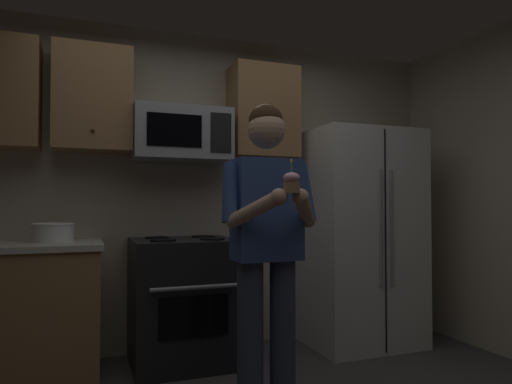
{
  "coord_description": "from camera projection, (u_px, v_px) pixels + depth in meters",
  "views": [
    {
      "loc": [
        -0.86,
        -2.06,
        1.18
      ],
      "look_at": [
        0.06,
        0.41,
        1.25
      ],
      "focal_mm": 32.39,
      "sensor_mm": 36.0,
      "label": 1
    }
  ],
  "objects": [
    {
      "name": "microwave",
      "position": [
        181.0,
        135.0,
        3.57
      ],
      "size": [
        0.74,
        0.41,
        0.4
      ],
      "color": "#9EA0A5"
    },
    {
      "name": "cabinet_row_upper",
      "position": [
        103.0,
        101.0,
        3.43
      ],
      "size": [
        2.78,
        0.36,
        0.76
      ],
      "color": "#9E7247"
    },
    {
      "name": "refrigerator",
      "position": [
        359.0,
        237.0,
        3.93
      ],
      "size": [
        0.9,
        0.75,
        1.8
      ],
      "color": "white",
      "rests_on": "ground"
    },
    {
      "name": "wall_back",
      "position": [
        193.0,
        190.0,
        3.87
      ],
      "size": [
        4.4,
        0.1,
        2.6
      ],
      "primitive_type": "cube",
      "color": "#B7AD99",
      "rests_on": "ground"
    },
    {
      "name": "oven_range",
      "position": [
        184.0,
        301.0,
        3.43
      ],
      "size": [
        0.76,
        0.7,
        0.93
      ],
      "color": "black",
      "rests_on": "ground"
    },
    {
      "name": "cupcake",
      "position": [
        292.0,
        182.0,
        2.34
      ],
      "size": [
        0.09,
        0.09,
        0.17
      ],
      "color": "#A87F56"
    },
    {
      "name": "person",
      "position": [
        267.0,
        237.0,
        2.64
      ],
      "size": [
        0.6,
        0.48,
        1.76
      ],
      "color": "#383F59",
      "rests_on": "ground"
    },
    {
      "name": "bowl_large_white",
      "position": [
        53.0,
        232.0,
        3.19
      ],
      "size": [
        0.28,
        0.28,
        0.13
      ],
      "color": "white",
      "rests_on": "counter_left"
    }
  ]
}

